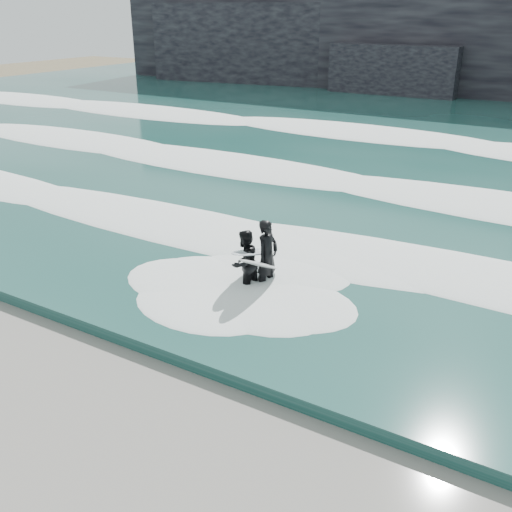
# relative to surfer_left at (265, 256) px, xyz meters

# --- Properties ---
(ground) EXTENTS (120.00, 120.00, 0.00)m
(ground) POSITION_rel_surfer_left_xyz_m (-0.18, -6.83, -0.96)
(ground) COLOR brown
(ground) RESTS_ON ground
(sea) EXTENTS (90.00, 52.00, 0.30)m
(sea) POSITION_rel_surfer_left_xyz_m (-0.18, 22.17, -0.81)
(sea) COLOR #1C4A45
(sea) RESTS_ON ground
(foam_near) EXTENTS (60.00, 3.20, 0.20)m
(foam_near) POSITION_rel_surfer_left_xyz_m (-0.18, 2.17, -0.56)
(foam_near) COLOR white
(foam_near) RESTS_ON sea
(foam_mid) EXTENTS (60.00, 4.00, 0.24)m
(foam_mid) POSITION_rel_surfer_left_xyz_m (-0.18, 9.17, -0.54)
(foam_mid) COLOR white
(foam_mid) RESTS_ON sea
(foam_far) EXTENTS (60.00, 4.80, 0.30)m
(foam_far) POSITION_rel_surfer_left_xyz_m (-0.18, 18.17, -0.51)
(foam_far) COLOR white
(foam_far) RESTS_ON sea
(surfer_left) EXTENTS (1.04, 2.24, 1.89)m
(surfer_left) POSITION_rel_surfer_left_xyz_m (0.00, 0.00, 0.00)
(surfer_left) COLOR black
(surfer_left) RESTS_ON ground
(surfer_right) EXTENTS (1.13, 1.85, 1.69)m
(surfer_right) POSITION_rel_surfer_left_xyz_m (-0.27, -0.42, -0.10)
(surfer_right) COLOR black
(surfer_right) RESTS_ON ground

